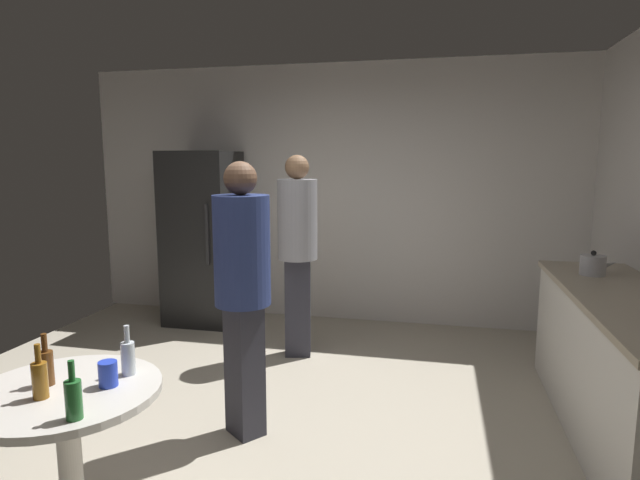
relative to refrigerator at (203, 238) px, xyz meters
The scene contains 13 objects.
ground_plane 2.70m from the refrigerator, 60.32° to the right, with size 5.20×5.20×0.10m, color #B2A893.
wall_back 1.40m from the refrigerator, 18.94° to the left, with size 5.32×0.06×2.70m, color silver.
refrigerator is the anchor object (origin of this frame).
kitchen_counter 3.94m from the refrigerator, 25.37° to the right, with size 0.64×2.22×0.90m.
kettle 3.65m from the refrigerator, 17.09° to the right, with size 0.24×0.17×0.18m.
foreground_table 3.34m from the refrigerator, 74.76° to the right, with size 0.80×0.80×0.73m.
beer_bottle_amber 3.41m from the refrigerator, 75.71° to the right, with size 0.06×0.06×0.23m.
beer_bottle_brown 3.28m from the refrigerator, 76.37° to the right, with size 0.06×0.06×0.23m.
beer_bottle_green 3.60m from the refrigerator, 72.29° to the right, with size 0.06×0.06×0.23m.
beer_bottle_clear 3.19m from the refrigerator, 70.71° to the right, with size 0.06×0.06×0.23m.
plastic_cup_blue 3.31m from the refrigerator, 71.67° to the right, with size 0.08×0.08×0.11m, color blue.
person_in_gray_shirt 1.45m from the refrigerator, 31.18° to the right, with size 0.41×0.41×1.75m.
person_in_navy_shirt 2.48m from the refrigerator, 59.20° to the right, with size 0.48×0.48×1.70m.
Camera 1 is at (1.15, -2.82, 1.69)m, focal length 29.29 mm.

